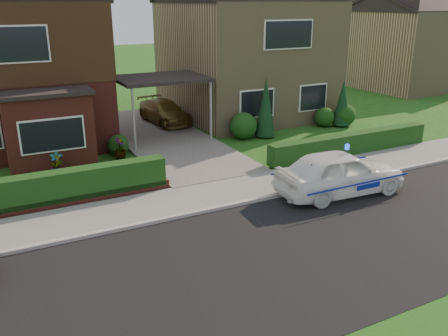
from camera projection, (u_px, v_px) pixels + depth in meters
ground at (316, 245)px, 11.93m from camera, size 120.00×120.00×0.00m
road at (316, 245)px, 11.93m from camera, size 60.00×6.00×0.02m
kerb at (254, 201)px, 14.47m from camera, size 60.00×0.16×0.12m
sidewalk at (238, 189)px, 15.35m from camera, size 60.00×2.00×0.10m
driveway at (163, 138)px, 21.14m from camera, size 3.80×12.00×0.12m
house_left at (5, 52)px, 19.83m from camera, size 7.50×9.53×7.25m
house_right at (244, 45)px, 24.96m from camera, size 7.50×8.06×7.25m
carport_link at (161, 80)px, 20.24m from camera, size 3.80×3.00×2.77m
dwarf_wall at (44, 206)px, 13.81m from camera, size 7.70×0.25×0.36m
hedge_left at (44, 209)px, 14.00m from camera, size 7.50×0.55×0.90m
hedge_right at (350, 155)px, 18.92m from camera, size 7.50×0.55×0.80m
shrub_left_mid at (78, 147)px, 17.78m from camera, size 1.32×1.32×1.32m
shrub_left_near at (118, 145)px, 18.81m from camera, size 0.84×0.84×0.84m
shrub_right_near at (243, 126)px, 21.00m from camera, size 1.20×1.20×1.20m
shrub_right_mid at (324, 117)px, 23.11m from camera, size 0.96×0.96×0.96m
shrub_right_far at (345, 115)px, 23.27m from camera, size 1.08×1.08×1.08m
conifer_a at (266, 109)px, 21.03m from camera, size 0.90×0.90×2.60m
conifer_b at (342, 104)px, 23.00m from camera, size 0.90×0.90×2.20m
neighbour_right at (406, 50)px, 33.12m from camera, size 6.50×7.00×5.20m
police_car at (340, 173)px, 14.88m from camera, size 3.87×4.32×1.60m
driveway_car at (165, 112)px, 23.42m from camera, size 1.89×3.89×1.09m
potted_plant_a at (57, 164)px, 16.67m from camera, size 0.49×0.38×0.83m
potted_plant_b at (56, 168)px, 16.25m from camera, size 0.57×0.56×0.81m
potted_plant_c at (120, 149)px, 18.26m from camera, size 0.64×0.64×0.85m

